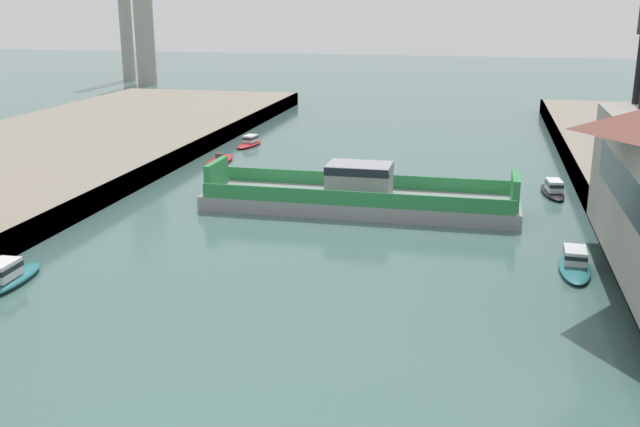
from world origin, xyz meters
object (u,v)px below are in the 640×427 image
object	(u,v)px
moored_boat_mid_right	(6,276)
moored_boat_far_left	(250,142)
moored_boat_near_left	(219,160)
moored_boat_mid_left	(553,189)
chain_ferry	(359,196)
moored_boat_near_right	(575,262)

from	to	relation	value
moored_boat_mid_right	moored_boat_far_left	size ratio (longest dim) A/B	1.11
moored_boat_near_left	moored_boat_far_left	xyz separation A→B (m)	(0.23, 8.99, 0.19)
moored_boat_near_left	moored_boat_mid_left	distance (m)	31.73
chain_ferry	moored_boat_mid_right	bearing A→B (deg)	-130.54
moored_boat_mid_right	moored_boat_far_left	distance (m)	42.39
chain_ferry	moored_boat_mid_left	bearing A→B (deg)	28.24
moored_boat_near_right	moored_boat_far_left	size ratio (longest dim) A/B	1.13
chain_ferry	moored_boat_mid_left	world-z (taller)	chain_ferry
moored_boat_far_left	moored_boat_mid_right	bearing A→B (deg)	-90.80
chain_ferry	moored_boat_near_left	xyz separation A→B (m)	(-16.34, 13.87, -0.85)
chain_ferry	moored_boat_mid_left	size ratio (longest dim) A/B	4.17
chain_ferry	moored_boat_mid_right	xyz separation A→B (m)	(-16.70, -19.53, -0.53)
moored_boat_near_right	moored_boat_mid_right	xyz separation A→B (m)	(-31.37, -9.60, 0.10)
moored_boat_near_right	moored_boat_mid_right	world-z (taller)	moored_boat_mid_right
moored_boat_near_left	moored_boat_mid_right	world-z (taller)	moored_boat_mid_right
moored_boat_mid_right	moored_boat_near_right	bearing A→B (deg)	17.02
chain_ferry	moored_boat_near_right	xyz separation A→B (m)	(14.66, -9.92, -0.63)
chain_ferry	moored_boat_near_right	bearing A→B (deg)	-34.09
moored_boat_far_left	moored_boat_mid_left	bearing A→B (deg)	-25.69
chain_ferry	moored_boat_far_left	size ratio (longest dim) A/B	4.53
moored_boat_near_left	moored_boat_near_right	size ratio (longest dim) A/B	1.01
moored_boat_mid_left	chain_ferry	bearing A→B (deg)	-151.76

